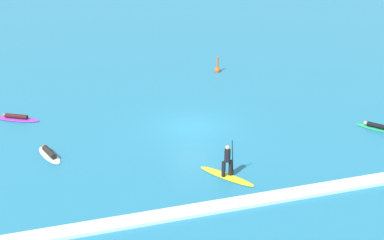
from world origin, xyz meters
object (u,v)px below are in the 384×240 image
(marker_buoy, at_px, (218,69))
(surfer_on_yellow_board, at_px, (227,170))
(surfer_on_purple_board, at_px, (16,118))
(surfer_on_green_board, at_px, (379,128))
(surfer_on_white_board, at_px, (49,153))

(marker_buoy, bearing_deg, surfer_on_yellow_board, -107.23)
(surfer_on_purple_board, bearing_deg, surfer_on_green_board, -171.87)
(surfer_on_green_board, distance_m, marker_buoy, 14.27)
(surfer_on_yellow_board, height_order, surfer_on_white_board, surfer_on_yellow_board)
(surfer_on_purple_board, relative_size, surfer_on_yellow_board, 1.05)
(surfer_on_purple_board, xyz_separation_m, surfer_on_green_board, (21.38, -7.89, 0.02))
(surfer_on_yellow_board, bearing_deg, surfer_on_white_board, -156.37)
(surfer_on_yellow_board, xyz_separation_m, marker_buoy, (4.86, 15.67, -0.23))
(surfer_on_white_board, bearing_deg, surfer_on_green_board, -115.76)
(surfer_on_yellow_board, relative_size, surfer_on_green_board, 1.15)
(surfer_on_white_board, distance_m, marker_buoy, 17.25)
(surfer_on_purple_board, height_order, surfer_on_green_board, same)
(surfer_on_purple_board, height_order, marker_buoy, marker_buoy)
(marker_buoy, bearing_deg, surfer_on_purple_board, -161.81)
(surfer_on_purple_board, xyz_separation_m, surfer_on_yellow_board, (10.48, -10.63, 0.32))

